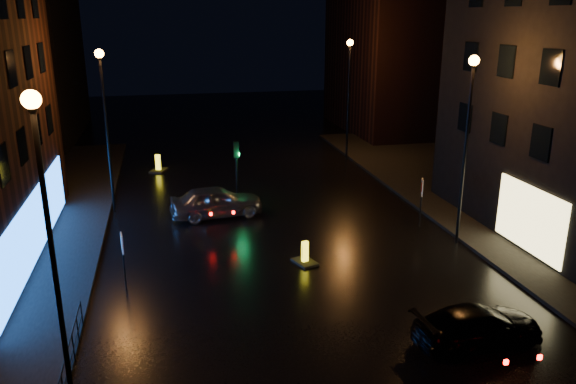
% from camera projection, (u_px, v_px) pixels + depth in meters
% --- Properties ---
extents(ground, '(120.00, 120.00, 0.00)m').
position_uv_depth(ground, '(331.00, 331.00, 18.49)').
color(ground, black).
rests_on(ground, ground).
extents(pavement_right, '(12.00, 44.00, 0.15)m').
position_uv_depth(pavement_right, '(547.00, 216.00, 28.83)').
color(pavement_right, black).
rests_on(pavement_right, ground).
extents(building_far_left, '(8.00, 16.00, 14.00)m').
position_uv_depth(building_far_left, '(20.00, 53.00, 45.61)').
color(building_far_left, black).
rests_on(building_far_left, ground).
extents(building_far_right, '(8.00, 14.00, 12.00)m').
position_uv_depth(building_far_right, '(390.00, 62.00, 49.58)').
color(building_far_right, black).
rests_on(building_far_right, ground).
extents(street_lamp_lnear, '(0.44, 0.44, 8.37)m').
position_uv_depth(street_lamp_lnear, '(46.00, 209.00, 13.33)').
color(street_lamp_lnear, black).
rests_on(street_lamp_lnear, ground).
extents(street_lamp_lfar, '(0.44, 0.44, 8.37)m').
position_uv_depth(street_lamp_lfar, '(104.00, 106.00, 28.21)').
color(street_lamp_lfar, black).
rests_on(street_lamp_lfar, ground).
extents(street_lamp_rnear, '(0.44, 0.44, 8.37)m').
position_uv_depth(street_lamp_rnear, '(468.00, 122.00, 24.02)').
color(street_lamp_rnear, black).
rests_on(street_lamp_rnear, ground).
extents(street_lamp_rfar, '(0.44, 0.44, 8.37)m').
position_uv_depth(street_lamp_rfar, '(349.00, 81.00, 38.91)').
color(street_lamp_rfar, black).
rests_on(street_lamp_rfar, ground).
extents(traffic_signal, '(1.40, 2.40, 3.45)m').
position_uv_depth(traffic_signal, '(237.00, 193.00, 31.11)').
color(traffic_signal, black).
rests_on(traffic_signal, ground).
extents(guard_railing, '(0.05, 6.04, 1.00)m').
position_uv_depth(guard_railing, '(68.00, 360.00, 15.67)').
color(guard_railing, black).
rests_on(guard_railing, ground).
extents(silver_hatchback, '(4.88, 2.40, 1.60)m').
position_uv_depth(silver_hatchback, '(216.00, 201.00, 28.82)').
color(silver_hatchback, '#A6A9AE').
rests_on(silver_hatchback, ground).
extents(dark_sedan, '(4.38, 2.07, 1.24)m').
position_uv_depth(dark_sedan, '(478.00, 326.00, 17.65)').
color(dark_sedan, black).
rests_on(dark_sedan, ground).
extents(bollard_near, '(1.05, 1.29, 0.97)m').
position_uv_depth(bollard_near, '(305.00, 258.00, 23.51)').
color(bollard_near, black).
rests_on(bollard_near, ground).
extents(bollard_far, '(1.29, 1.52, 1.13)m').
position_uv_depth(bollard_far, '(158.00, 168.00, 37.32)').
color(bollard_far, black).
rests_on(bollard_far, ground).
extents(road_sign_left, '(0.13, 0.54, 2.22)m').
position_uv_depth(road_sign_left, '(123.00, 248.00, 20.91)').
color(road_sign_left, black).
rests_on(road_sign_left, ground).
extents(road_sign_right, '(0.28, 0.56, 2.43)m').
position_uv_depth(road_sign_right, '(422.00, 191.00, 27.07)').
color(road_sign_right, black).
rests_on(road_sign_right, ground).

